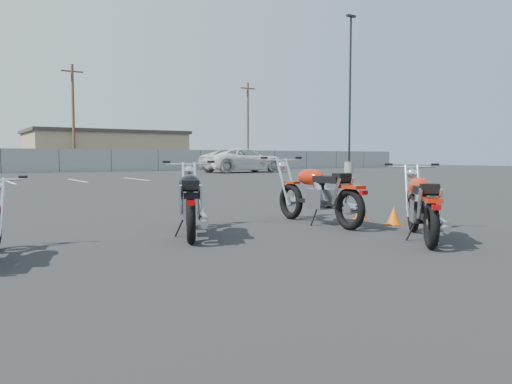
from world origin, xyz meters
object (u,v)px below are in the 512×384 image
motorcycle_rear_red (423,206)px  white_van (243,153)px  motorcycle_second_black (191,202)px  motorcycle_third_red (319,194)px

motorcycle_rear_red → white_van: white_van is taller
motorcycle_second_black → motorcycle_third_red: motorcycle_third_red is taller
motorcycle_rear_red → white_van: (13.77, 27.99, 0.96)m
motorcycle_second_black → motorcycle_rear_red: motorcycle_second_black is taller
motorcycle_second_black → white_van: size_ratio=0.29×
white_van → motorcycle_third_red: bearing=149.6°
motorcycle_third_red → motorcycle_rear_red: motorcycle_third_red is taller
motorcycle_rear_red → white_van: bearing=63.8°
motorcycle_third_red → motorcycle_rear_red: 2.05m
motorcycle_second_black → motorcycle_rear_red: bearing=-39.4°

